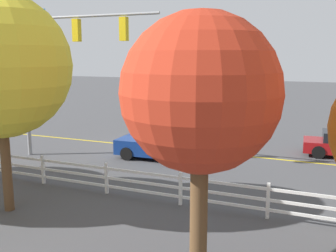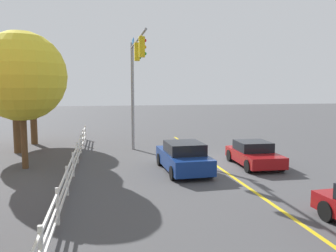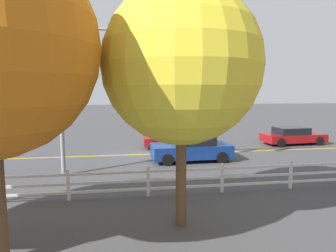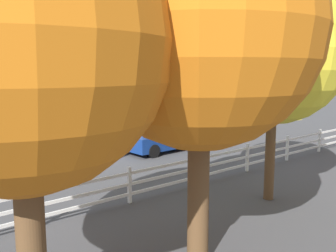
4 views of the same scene
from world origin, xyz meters
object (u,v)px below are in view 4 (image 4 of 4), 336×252
Objects in this scene: car_1 at (116,130)px; tree_0 at (200,30)px; car_0 at (166,137)px; car_2 at (221,118)px; tree_1 at (20,43)px; tree_5 at (274,51)px.

tree_0 is (6.16, 13.12, 4.28)m from car_1.
car_0 reaches higher than car_2.
car_1 is at bearing -126.93° from tree_1.
car_0 reaches higher than car_1.
car_0 is 12.09m from tree_0.
car_0 is at bearing -105.42° from tree_5.
car_2 is at bearing -145.79° from tree_1.
tree_1 reaches higher than car_2.
tree_0 is at bearing 51.99° from car_0.
tree_5 is (1.64, 11.75, 4.05)m from car_1.
tree_1 is at bearing 7.15° from tree_5.
tree_1 is 0.99× the size of tree_5.
tree_5 reaches higher than car_1.
car_0 is 0.98× the size of car_2.
car_1 is 0.58× the size of tree_1.
car_2 is 0.67× the size of tree_1.
car_0 is 9.01m from tree_5.
car_2 is at bearing 0.67° from car_1.
car_2 is at bearing -139.36° from tree_0.
tree_0 is 4.73m from tree_5.
car_0 is 3.98m from car_1.
car_2 is (-8.45, -3.80, -0.08)m from car_0.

